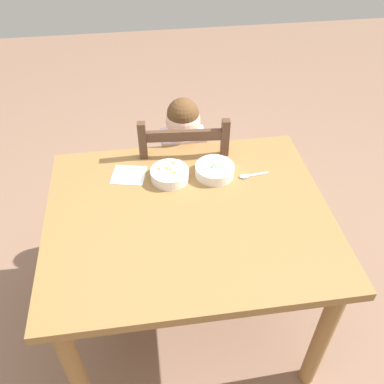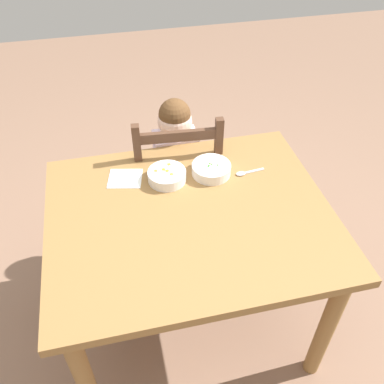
# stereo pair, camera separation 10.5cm
# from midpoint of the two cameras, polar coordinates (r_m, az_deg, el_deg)

# --- Properties ---
(ground_plane) EXTENTS (8.00, 8.00, 0.00)m
(ground_plane) POSITION_cam_midpoint_polar(r_m,az_deg,el_deg) (2.29, 1.01, -16.69)
(ground_plane) COLOR #8D6954
(dining_table) EXTENTS (1.15, 0.95, 0.77)m
(dining_table) POSITION_cam_midpoint_polar(r_m,az_deg,el_deg) (1.76, 1.27, -5.57)
(dining_table) COLOR olive
(dining_table) RESTS_ON ground
(dining_chair) EXTENTS (0.45, 0.45, 0.96)m
(dining_chair) POSITION_cam_midpoint_polar(r_m,az_deg,el_deg) (2.27, 0.19, 1.01)
(dining_chair) COLOR #513424
(dining_chair) RESTS_ON ground
(child_figure) EXTENTS (0.32, 0.31, 0.98)m
(child_figure) POSITION_cam_midpoint_polar(r_m,az_deg,el_deg) (2.15, 0.34, 4.50)
(child_figure) COLOR silver
(child_figure) RESTS_ON ground
(bowl_of_peas) EXTENTS (0.17, 0.17, 0.05)m
(bowl_of_peas) POSITION_cam_midpoint_polar(r_m,az_deg,el_deg) (1.85, 4.78, 2.98)
(bowl_of_peas) COLOR white
(bowl_of_peas) RESTS_ON dining_table
(bowl_of_carrots) EXTENTS (0.17, 0.17, 0.05)m
(bowl_of_carrots) POSITION_cam_midpoint_polar(r_m,az_deg,el_deg) (1.82, -1.44, 2.43)
(bowl_of_carrots) COLOR white
(bowl_of_carrots) RESTS_ON dining_table
(spoon) EXTENTS (0.14, 0.04, 0.01)m
(spoon) POSITION_cam_midpoint_polar(r_m,az_deg,el_deg) (1.87, 9.39, 2.19)
(spoon) COLOR silver
(spoon) RESTS_ON dining_table
(paper_napkin) EXTENTS (0.17, 0.16, 0.00)m
(paper_napkin) POSITION_cam_midpoint_polar(r_m,az_deg,el_deg) (1.87, -7.11, 2.29)
(paper_napkin) COLOR white
(paper_napkin) RESTS_ON dining_table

